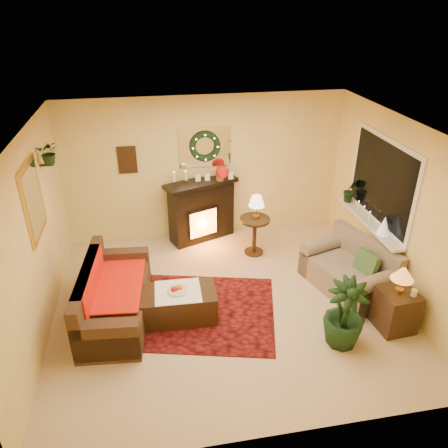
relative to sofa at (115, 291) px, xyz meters
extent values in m
plane|color=beige|center=(1.61, 0.00, -0.43)|extent=(5.00, 5.00, 0.00)
plane|color=white|center=(1.61, 0.00, 2.17)|extent=(5.00, 5.00, 0.00)
plane|color=#EFD88C|center=(1.61, 2.25, 0.87)|extent=(5.00, 5.00, 0.00)
plane|color=#EFD88C|center=(1.61, -2.25, 0.87)|extent=(5.00, 5.00, 0.00)
plane|color=#EFD88C|center=(-0.89, 0.00, 0.87)|extent=(4.50, 4.50, 0.00)
plane|color=#EFD88C|center=(4.11, 0.00, 0.87)|extent=(4.50, 4.50, 0.00)
cube|color=maroon|center=(1.07, -0.10, -0.42)|extent=(2.67, 2.24, 0.01)
cube|color=brown|center=(0.00, 0.00, 0.00)|extent=(0.99, 1.94, 0.81)
cube|color=#B7000F|center=(-0.03, 0.15, 0.02)|extent=(0.84, 1.37, 0.02)
cube|color=black|center=(1.49, 2.04, 0.12)|extent=(1.23, 0.77, 1.08)
sphere|color=red|center=(1.88, 2.01, 0.87)|extent=(0.23, 0.23, 0.23)
cylinder|color=white|center=(1.03, 2.02, 0.83)|extent=(0.06, 0.06, 0.17)
cylinder|color=white|center=(1.24, 2.04, 0.83)|extent=(0.05, 0.05, 0.16)
cube|color=white|center=(1.61, 2.23, 1.27)|extent=(0.92, 0.02, 0.72)
torus|color=#194719|center=(1.61, 2.19, 1.29)|extent=(0.55, 0.11, 0.55)
cube|color=#381E11|center=(0.26, 2.23, 1.12)|extent=(0.32, 0.03, 0.48)
cube|color=gold|center=(-0.87, 0.30, 1.32)|extent=(0.03, 0.84, 1.00)
imported|color=#194719|center=(-0.73, 1.05, 1.54)|extent=(0.33, 0.28, 0.36)
cube|color=tan|center=(3.47, 0.04, -0.01)|extent=(1.19, 1.57, 0.81)
cube|color=white|center=(4.09, 0.55, 1.12)|extent=(0.03, 1.86, 1.36)
cube|color=black|center=(4.08, 0.55, 1.12)|extent=(0.02, 1.70, 1.22)
cube|color=white|center=(3.99, 0.55, 0.44)|extent=(0.22, 1.86, 0.04)
cone|color=white|center=(3.97, 0.09, 0.61)|extent=(0.19, 0.19, 0.28)
imported|color=#204A28|center=(3.97, 1.27, 0.65)|extent=(0.30, 0.24, 0.54)
cylinder|color=#421C0F|center=(2.32, 1.33, -0.11)|extent=(0.69, 0.69, 0.68)
cone|color=#FFDDAD|center=(2.34, 1.34, 0.45)|extent=(0.27, 0.27, 0.42)
cube|color=black|center=(3.74, -0.92, -0.16)|extent=(0.51, 0.51, 0.58)
cone|color=orange|center=(3.73, -0.91, 0.31)|extent=(0.30, 0.30, 0.44)
cube|color=#351813|center=(0.86, -0.19, -0.22)|extent=(1.06, 0.61, 0.44)
cylinder|color=beige|center=(0.85, -0.19, 0.02)|extent=(0.27, 0.27, 0.06)
imported|color=black|center=(2.91, -1.08, 0.02)|extent=(1.79, 1.79, 2.85)
camera|label=1|loc=(0.61, -5.10, 3.64)|focal=35.00mm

